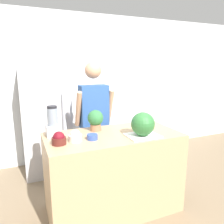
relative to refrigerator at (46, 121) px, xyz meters
The scene contains 11 objects.
wall_back 0.84m from the refrigerator, 32.06° to the left, with size 8.00×0.06×2.60m.
counter_island 1.51m from the refrigerator, 65.84° to the right, with size 1.52×0.75×0.95m.
refrigerator is the anchor object (origin of this frame).
person 0.88m from the refrigerator, 46.88° to the right, with size 0.53×0.27×1.76m.
cutting_board 1.76m from the refrigerator, 60.40° to the right, with size 0.35×0.29×0.01m.
watermelon 1.78m from the refrigerator, 60.88° to the right, with size 0.26×0.26×0.26m.
bowl_cherries 1.43m from the refrigerator, 91.00° to the right, with size 0.14×0.14×0.13m.
bowl_cream 1.41m from the refrigerator, 84.05° to the right, with size 0.14×0.14×0.12m.
bowl_small_blue 1.46m from the refrigerator, 77.18° to the right, with size 0.11×0.11×0.06m.
blender 1.16m from the refrigerator, 91.88° to the right, with size 0.15×0.15×0.34m.
potted_plant 1.24m from the refrigerator, 67.84° to the right, with size 0.19×0.19×0.25m.
Camera 1 is at (-0.94, -1.80, 1.72)m, focal length 35.00 mm.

